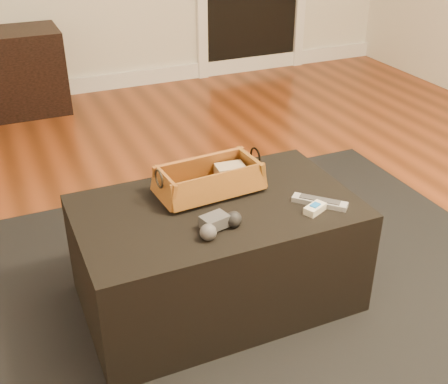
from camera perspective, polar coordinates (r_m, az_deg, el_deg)
name	(u,v)px	position (r m, az deg, el deg)	size (l,w,h in m)	color
floor	(259,298)	(2.27, 3.54, -10.66)	(5.00, 5.50, 0.01)	brown
baseboard	(101,83)	(4.57, -12.36, 10.79)	(5.00, 0.04, 0.12)	white
area_rug	(222,306)	(2.21, -0.17, -11.52)	(2.60, 2.00, 0.01)	black
ottoman	(217,254)	(2.11, -0.72, -6.27)	(1.00, 0.60, 0.42)	black
tv_remote	(206,189)	(2.06, -1.81, 0.32)	(0.21, 0.05, 0.02)	black
cloth_bundle	(230,172)	(2.13, 0.63, 2.02)	(0.11, 0.07, 0.06)	tan
wicker_basket	(209,181)	(2.06, -1.51, 1.15)	(0.41, 0.23, 0.14)	#A77325
game_controller	(219,224)	(1.84, -0.55, -3.26)	(0.18, 0.12, 0.06)	#3E3E41
silver_remote	(320,202)	(2.03, 9.69, -0.99)	(0.17, 0.17, 0.02)	#AEB0B6
cream_gadget	(315,209)	(1.98, 9.23, -1.67)	(0.09, 0.07, 0.03)	silver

